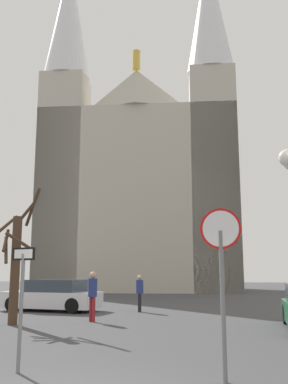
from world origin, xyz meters
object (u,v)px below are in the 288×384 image
object	(u,v)px
stop_sign	(221,260)
bare_tree	(16,261)
pedestrian_standing	(140,290)
cathedral	(140,179)
one_way_arrow_sign	(22,294)
parked_car_far_white	(52,296)
pedestrian_walking	(93,291)

from	to	relation	value
stop_sign	bare_tree	world-z (taller)	bare_tree
bare_tree	pedestrian_standing	distance (m)	6.22
pedestrian_standing	cathedral	bearing A→B (deg)	98.08
stop_sign	bare_tree	size ratio (longest dim) A/B	0.62
stop_sign	one_way_arrow_sign	size ratio (longest dim) A/B	1.29
parked_car_far_white	cathedral	bearing A→B (deg)	86.44
stop_sign	pedestrian_standing	xyz separation A→B (m)	(-3.07, 11.61, -1.02)
cathedral	parked_car_far_white	world-z (taller)	cathedral
cathedral	bare_tree	world-z (taller)	cathedral
one_way_arrow_sign	pedestrian_standing	distance (m)	11.44
stop_sign	parked_car_far_white	world-z (taller)	stop_sign
one_way_arrow_sign	parked_car_far_white	xyz separation A→B (m)	(-3.39, 11.34, -0.72)
one_way_arrow_sign	parked_car_far_white	size ratio (longest dim) A/B	0.48
cathedral	parked_car_far_white	distance (m)	21.49
pedestrian_walking	parked_car_far_white	bearing A→B (deg)	126.74
cathedral	stop_sign	world-z (taller)	cathedral
parked_car_far_white	bare_tree	bearing A→B (deg)	-85.70
one_way_arrow_sign	pedestrian_walking	xyz separation A→B (m)	(-0.61, 7.60, -0.31)
stop_sign	bare_tree	distance (m)	9.39
pedestrian_walking	cathedral	bearing A→B (deg)	93.94
cathedral	bare_tree	distance (m)	25.47
bare_tree	one_way_arrow_sign	bearing A→B (deg)	-64.86
stop_sign	bare_tree	bearing A→B (deg)	134.98
stop_sign	pedestrian_walking	xyz separation A→B (m)	(-4.21, 7.79, -0.91)
cathedral	pedestrian_standing	bearing A→B (deg)	-81.92
one_way_arrow_sign	bare_tree	xyz separation A→B (m)	(-3.03, 6.45, 0.73)
cathedral	stop_sign	distance (m)	32.39
stop_sign	one_way_arrow_sign	xyz separation A→B (m)	(-3.61, 0.19, -0.60)
parked_car_far_white	pedestrian_walking	world-z (taller)	pedestrian_walking
stop_sign	one_way_arrow_sign	distance (m)	3.66
bare_tree	pedestrian_standing	size ratio (longest dim) A/B	2.94
cathedral	pedestrian_standing	world-z (taller)	cathedral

